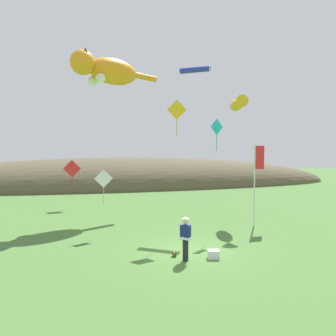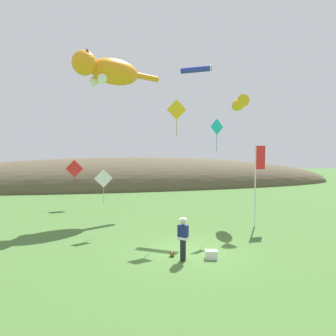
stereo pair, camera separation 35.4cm
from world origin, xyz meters
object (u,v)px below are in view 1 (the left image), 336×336
object	(u,v)px
picnic_cooler	(213,254)
festival_banner_pole	(257,173)
kite_tube_streamer	(196,70)
kite_spool	(174,254)
kite_giant_cat	(107,70)
festival_attendant	(186,238)
kite_diamond_white	(104,179)
kite_diamond_gold	(177,110)
kite_diamond_red	(72,169)
kite_fish_windsock	(238,104)
kite_diamond_teal	(217,127)

from	to	relation	value
picnic_cooler	festival_banner_pole	world-z (taller)	festival_banner_pole
festival_banner_pole	kite_tube_streamer	size ratio (longest dim) A/B	2.56
kite_spool	festival_banner_pole	world-z (taller)	festival_banner_pole
kite_spool	kite_giant_cat	world-z (taller)	kite_giant_cat
festival_attendant	kite_diamond_white	size ratio (longest dim) A/B	0.94
kite_diamond_gold	festival_attendant	bearing A→B (deg)	-100.76
picnic_cooler	kite_tube_streamer	world-z (taller)	kite_tube_streamer
kite_tube_streamer	kite_diamond_white	distance (m)	9.30
kite_giant_cat	kite_tube_streamer	distance (m)	6.60
kite_diamond_white	kite_tube_streamer	bearing A→B (deg)	19.83
festival_attendant	kite_giant_cat	bearing A→B (deg)	103.61
kite_diamond_gold	kite_diamond_red	size ratio (longest dim) A/B	0.85
kite_tube_streamer	kite_diamond_gold	world-z (taller)	kite_tube_streamer
festival_banner_pole	picnic_cooler	bearing A→B (deg)	-135.74
kite_giant_cat	kite_diamond_gold	world-z (taller)	kite_giant_cat
festival_attendant	kite_fish_windsock	size ratio (longest dim) A/B	0.59
kite_fish_windsock	kite_diamond_teal	distance (m)	4.31
kite_fish_windsock	kite_tube_streamer	distance (m)	3.67
festival_banner_pole	kite_diamond_red	world-z (taller)	festival_banner_pole
kite_spool	kite_diamond_gold	xyz separation A→B (m)	(1.12, 3.65, 6.62)
kite_diamond_gold	kite_diamond_red	world-z (taller)	kite_diamond_gold
kite_diamond_gold	picnic_cooler	bearing A→B (deg)	-84.66
kite_diamond_white	kite_diamond_red	bearing A→B (deg)	104.49
kite_giant_cat	kite_diamond_teal	size ratio (longest dim) A/B	3.61
kite_spool	kite_diamond_red	bearing A→B (deg)	111.16
festival_attendant	kite_spool	distance (m)	1.06
festival_banner_pole	kite_diamond_teal	bearing A→B (deg)	-177.20
kite_tube_streamer	kite_diamond_teal	size ratio (longest dim) A/B	1.04
festival_banner_pole	kite_diamond_white	distance (m)	8.93
festival_banner_pole	kite_diamond_red	distance (m)	14.33
kite_fish_windsock	kite_diamond_red	size ratio (longest dim) A/B	1.29
kite_giant_cat	festival_attendant	bearing A→B (deg)	-76.39
festival_attendant	kite_diamond_red	distance (m)	14.64
picnic_cooler	kite_diamond_red	size ratio (longest dim) A/B	0.24
kite_diamond_white	kite_diamond_gold	size ratio (longest dim) A/B	0.95
kite_tube_streamer	kite_diamond_gold	distance (m)	4.67
kite_diamond_red	picnic_cooler	bearing A→B (deg)	-64.29
picnic_cooler	kite_diamond_white	distance (m)	7.19
kite_fish_windsock	kite_diamond_red	world-z (taller)	kite_fish_windsock
kite_fish_windsock	picnic_cooler	bearing A→B (deg)	-123.09
kite_giant_cat	kite_diamond_gold	distance (m)	8.19
kite_spool	kite_giant_cat	size ratio (longest dim) A/B	0.04
picnic_cooler	kite_diamond_red	bearing A→B (deg)	115.71
festival_banner_pole	kite_diamond_gold	distance (m)	6.13
festival_attendant	festival_banner_pole	distance (m)	7.63
picnic_cooler	kite_diamond_white	size ratio (longest dim) A/B	0.29
festival_banner_pole	kite_diamond_white	world-z (taller)	festival_banner_pole
kite_spool	picnic_cooler	world-z (taller)	picnic_cooler
kite_fish_windsock	kite_diamond_gold	xyz separation A→B (m)	(-5.07, -2.86, -0.95)
kite_tube_streamer	kite_diamond_red	xyz separation A→B (m)	(-8.18, 6.36, -6.67)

